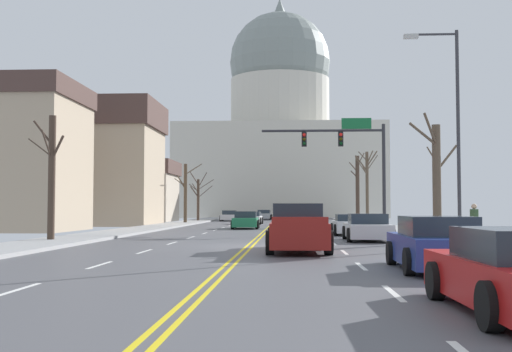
{
  "coord_description": "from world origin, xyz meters",
  "views": [
    {
      "loc": [
        1.64,
        -25.31,
        1.55
      ],
      "look_at": [
        -1.16,
        25.85,
        4.11
      ],
      "focal_mm": 44.22,
      "sensor_mm": 36.0,
      "label": 1
    }
  ],
  "objects_px": {
    "sedan_near_03": "(436,245)",
    "sedan_oncoming_01": "(252,218)",
    "bicycle_parked": "(451,232)",
    "sedan_near_01": "(367,228)",
    "sedan_oncoming_03": "(264,215)",
    "sedan_oncoming_00": "(246,221)",
    "pedestrian_00": "(474,221)",
    "pickup_truck_near_02": "(298,230)",
    "sedan_near_00": "(351,225)",
    "sedan_oncoming_02": "(229,216)",
    "signal_gantry": "(350,150)",
    "street_lamp_right": "(451,118)"
  },
  "relations": [
    {
      "from": "signal_gantry",
      "to": "bicycle_parked",
      "type": "bearing_deg",
      "value": -75.0
    },
    {
      "from": "sedan_oncoming_02",
      "to": "pedestrian_00",
      "type": "bearing_deg",
      "value": -72.3
    },
    {
      "from": "bicycle_parked",
      "to": "sedan_near_01",
      "type": "bearing_deg",
      "value": 157.58
    },
    {
      "from": "pickup_truck_near_02",
      "to": "sedan_near_03",
      "type": "distance_m",
      "value": 7.38
    },
    {
      "from": "sedan_near_03",
      "to": "sedan_near_00",
      "type": "bearing_deg",
      "value": 90.56
    },
    {
      "from": "street_lamp_right",
      "to": "sedan_near_03",
      "type": "relative_size",
      "value": 1.87
    },
    {
      "from": "sedan_near_03",
      "to": "sedan_oncoming_01",
      "type": "relative_size",
      "value": 1.05
    },
    {
      "from": "street_lamp_right",
      "to": "sedan_oncoming_02",
      "type": "relative_size",
      "value": 1.83
    },
    {
      "from": "sedan_near_00",
      "to": "sedan_oncoming_02",
      "type": "distance_m",
      "value": 36.95
    },
    {
      "from": "sedan_oncoming_00",
      "to": "bicycle_parked",
      "type": "distance_m",
      "value": 20.57
    },
    {
      "from": "street_lamp_right",
      "to": "sedan_oncoming_03",
      "type": "height_order",
      "value": "street_lamp_right"
    },
    {
      "from": "sedan_oncoming_02",
      "to": "sedan_oncoming_03",
      "type": "distance_m",
      "value": 10.12
    },
    {
      "from": "sedan_oncoming_01",
      "to": "pedestrian_00",
      "type": "bearing_deg",
      "value": -70.97
    },
    {
      "from": "pickup_truck_near_02",
      "to": "sedan_oncoming_03",
      "type": "relative_size",
      "value": 1.26
    },
    {
      "from": "sedan_near_00",
      "to": "sedan_near_03",
      "type": "height_order",
      "value": "sedan_near_03"
    },
    {
      "from": "street_lamp_right",
      "to": "sedan_oncoming_00",
      "type": "xyz_separation_m",
      "value": [
        -9.58,
        21.12,
        -4.47
      ]
    },
    {
      "from": "sedan_oncoming_01",
      "to": "bicycle_parked",
      "type": "relative_size",
      "value": 2.42
    },
    {
      "from": "sedan_near_03",
      "to": "sedan_oncoming_00",
      "type": "height_order",
      "value": "sedan_near_03"
    },
    {
      "from": "sedan_near_01",
      "to": "sedan_oncoming_03",
      "type": "relative_size",
      "value": 1.05
    },
    {
      "from": "signal_gantry",
      "to": "pickup_truck_near_02",
      "type": "distance_m",
      "value": 18.84
    },
    {
      "from": "sedan_oncoming_03",
      "to": "pedestrian_00",
      "type": "distance_m",
      "value": 55.82
    },
    {
      "from": "pedestrian_00",
      "to": "sedan_oncoming_02",
      "type": "bearing_deg",
      "value": 107.7
    },
    {
      "from": "signal_gantry",
      "to": "sedan_near_00",
      "type": "relative_size",
      "value": 1.78
    },
    {
      "from": "signal_gantry",
      "to": "sedan_oncoming_03",
      "type": "distance_m",
      "value": 41.34
    },
    {
      "from": "signal_gantry",
      "to": "sedan_oncoming_02",
      "type": "distance_m",
      "value": 33.14
    },
    {
      "from": "signal_gantry",
      "to": "pedestrian_00",
      "type": "bearing_deg",
      "value": -75.53
    },
    {
      "from": "signal_gantry",
      "to": "sedan_oncoming_00",
      "type": "height_order",
      "value": "signal_gantry"
    },
    {
      "from": "sedan_oncoming_02",
      "to": "bicycle_parked",
      "type": "relative_size",
      "value": 2.59
    },
    {
      "from": "sedan_near_01",
      "to": "bicycle_parked",
      "type": "relative_size",
      "value": 2.63
    },
    {
      "from": "sedan_near_03",
      "to": "pickup_truck_near_02",
      "type": "bearing_deg",
      "value": 116.9
    },
    {
      "from": "sedan_oncoming_01",
      "to": "street_lamp_right",
      "type": "bearing_deg",
      "value": -73.5
    },
    {
      "from": "street_lamp_right",
      "to": "sedan_oncoming_02",
      "type": "xyz_separation_m",
      "value": [
        -13.28,
        46.57,
        -4.49
      ]
    },
    {
      "from": "pickup_truck_near_02",
      "to": "sedan_oncoming_01",
      "type": "bearing_deg",
      "value": 96.13
    },
    {
      "from": "pickup_truck_near_02",
      "to": "sedan_oncoming_01",
      "type": "height_order",
      "value": "pickup_truck_near_02"
    },
    {
      "from": "street_lamp_right",
      "to": "bicycle_parked",
      "type": "distance_m",
      "value": 5.71
    },
    {
      "from": "sedan_near_00",
      "to": "sedan_near_03",
      "type": "xyz_separation_m",
      "value": [
        0.2,
        -20.07,
        0.07
      ]
    },
    {
      "from": "sedan_oncoming_00",
      "to": "pedestrian_00",
      "type": "xyz_separation_m",
      "value": [
        10.76,
        -19.84,
        0.42
      ]
    },
    {
      "from": "sedan_oncoming_03",
      "to": "sedan_oncoming_00",
      "type": "bearing_deg",
      "value": -89.82
    },
    {
      "from": "pickup_truck_near_02",
      "to": "pedestrian_00",
      "type": "height_order",
      "value": "pedestrian_00"
    },
    {
      "from": "signal_gantry",
      "to": "bicycle_parked",
      "type": "height_order",
      "value": "signal_gantry"
    },
    {
      "from": "signal_gantry",
      "to": "pickup_truck_near_02",
      "type": "xyz_separation_m",
      "value": [
        -3.53,
        -17.96,
        -4.46
      ]
    },
    {
      "from": "street_lamp_right",
      "to": "sedan_oncoming_01",
      "type": "relative_size",
      "value": 1.96
    },
    {
      "from": "sedan_near_00",
      "to": "signal_gantry",
      "type": "bearing_deg",
      "value": 85.01
    },
    {
      "from": "pedestrian_00",
      "to": "pickup_truck_near_02",
      "type": "bearing_deg",
      "value": -153.11
    },
    {
      "from": "sedan_near_01",
      "to": "bicycle_parked",
      "type": "bearing_deg",
      "value": -22.42
    },
    {
      "from": "signal_gantry",
      "to": "sedan_near_01",
      "type": "relative_size",
      "value": 1.7
    },
    {
      "from": "sedan_near_01",
      "to": "sedan_oncoming_03",
      "type": "height_order",
      "value": "sedan_near_01"
    },
    {
      "from": "sedan_near_03",
      "to": "pedestrian_00",
      "type": "xyz_separation_m",
      "value": [
        3.88,
        10.25,
        0.37
      ]
    },
    {
      "from": "sedan_near_01",
      "to": "sedan_oncoming_00",
      "type": "height_order",
      "value": "sedan_near_01"
    },
    {
      "from": "sedan_near_01",
      "to": "sedan_oncoming_03",
      "type": "distance_m",
      "value": 51.72
    }
  ]
}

